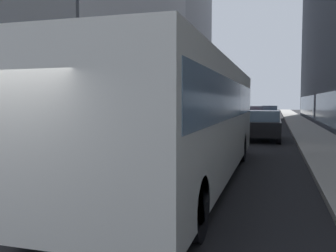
{
  "coord_description": "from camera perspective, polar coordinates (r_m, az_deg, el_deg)",
  "views": [
    {
      "loc": [
        3.48,
        -4.12,
        2.11
      ],
      "look_at": [
        0.48,
        5.98,
        1.4
      ],
      "focal_mm": 38.81,
      "sensor_mm": 36.0,
      "label": 1
    }
  ],
  "objects": [
    {
      "name": "ground_plane",
      "position": [
        39.33,
        11.43,
        0.71
      ],
      "size": [
        120.0,
        120.0,
        0.0
      ],
      "primitive_type": "plane",
      "color": "black"
    },
    {
      "name": "sidewalk_left",
      "position": [
        40.23,
        3.32,
        0.95
      ],
      "size": [
        2.4,
        110.0,
        0.15
      ],
      "primitive_type": "cube",
      "color": "gray",
      "rests_on": "ground"
    },
    {
      "name": "sidewalk_right",
      "position": [
        39.23,
        19.75,
        0.66
      ],
      "size": [
        2.4,
        110.0,
        0.15
      ],
      "primitive_type": "cube",
      "color": "#9E9991",
      "rests_on": "ground"
    },
    {
      "name": "transit_bus",
      "position": [
        9.71,
        2.96,
        1.89
      ],
      "size": [
        2.78,
        11.53,
        3.05
      ],
      "color": "silver",
      "rests_on": "ground"
    },
    {
      "name": "car_white_van",
      "position": [
        43.28,
        10.32,
        2.09
      ],
      "size": [
        1.89,
        3.95,
        1.62
      ],
      "color": "silver",
      "rests_on": "ground"
    },
    {
      "name": "car_grey_wagon",
      "position": [
        45.9,
        15.69,
        2.11
      ],
      "size": [
        1.88,
        4.65,
        1.62
      ],
      "color": "slate",
      "rests_on": "ground"
    },
    {
      "name": "car_red_coupe",
      "position": [
        41.29,
        13.37,
        1.97
      ],
      "size": [
        1.88,
        4.09,
        1.62
      ],
      "color": "red",
      "rests_on": "ground"
    },
    {
      "name": "car_yellow_taxi",
      "position": [
        14.51,
        -9.17,
        -1.28
      ],
      "size": [
        1.79,
        4.58,
        1.62
      ],
      "color": "yellow",
      "rests_on": "ground"
    },
    {
      "name": "car_silver_sedan",
      "position": [
        33.23,
        5.63,
        1.62
      ],
      "size": [
        1.92,
        4.4,
        1.62
      ],
      "color": "#B7BABF",
      "rests_on": "ground"
    },
    {
      "name": "car_black_suv",
      "position": [
        20.55,
        14.61,
        0.15
      ],
      "size": [
        1.94,
        4.52,
        1.62
      ],
      "color": "black",
      "rests_on": "ground"
    },
    {
      "name": "dalmatian_dog",
      "position": [
        7.27,
        -22.33,
        -9.13
      ],
      "size": [
        0.22,
        0.96,
        0.72
      ],
      "color": "white",
      "rests_on": "ground"
    }
  ]
}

